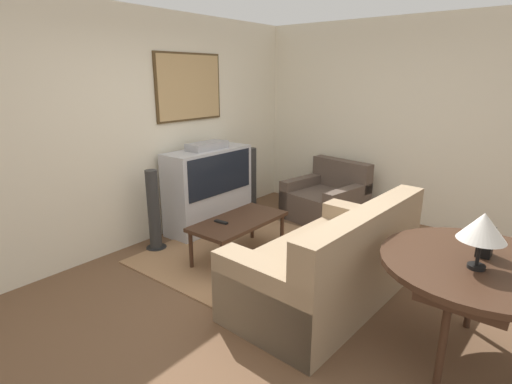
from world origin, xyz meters
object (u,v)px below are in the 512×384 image
object	(u,v)px
couch	(330,266)
table_lamp	(483,227)
tv	(209,188)
armchair	(327,200)
speaker_tower_right	(252,181)
speaker_tower_left	(154,213)
mantel_clock	(486,242)
console_table	(478,271)
coffee_table	(239,223)

from	to	relation	value
couch	table_lamp	world-z (taller)	table_lamp
table_lamp	tv	bearing A→B (deg)	75.68
armchair	speaker_tower_right	size ratio (longest dim) A/B	1.14
tv	speaker_tower_left	distance (m)	0.90
tv	armchair	size ratio (longest dim) A/B	1.13
armchair	speaker_tower_right	distance (m)	1.13
table_lamp	mantel_clock	world-z (taller)	table_lamp
console_table	tv	bearing A→B (deg)	77.55
couch	armchair	size ratio (longest dim) A/B	1.78
table_lamp	speaker_tower_left	world-z (taller)	table_lamp
tv	speaker_tower_right	size ratio (longest dim) A/B	1.29
tv	armchair	xyz separation A→B (m)	(1.29, -1.04, -0.28)
armchair	tv	bearing A→B (deg)	-118.92
mantel_clock	console_table	bearing A→B (deg)	179.65
speaker_tower_left	mantel_clock	bearing A→B (deg)	-84.73
armchair	table_lamp	distance (m)	3.19
armchair	console_table	xyz separation A→B (m)	(-2.02, -2.24, 0.44)
armchair	mantel_clock	size ratio (longest dim) A/B	5.51
coffee_table	speaker_tower_right	world-z (taller)	speaker_tower_right
tv	coffee_table	xyz separation A→B (m)	(-0.46, -0.92, -0.14)
couch	table_lamp	size ratio (longest dim) A/B	5.06
tv	speaker_tower_right	distance (m)	0.90
couch	table_lamp	distance (m)	1.38
couch	speaker_tower_left	distance (m)	2.15
coffee_table	speaker_tower_right	size ratio (longest dim) A/B	1.17
console_table	armchair	bearing A→B (deg)	47.94
console_table	speaker_tower_right	world-z (taller)	speaker_tower_right
armchair	console_table	size ratio (longest dim) A/B	0.85
speaker_tower_left	table_lamp	bearing A→B (deg)	-89.04
tv	mantel_clock	distance (m)	3.35
console_table	table_lamp	xyz separation A→B (m)	(-0.11, 0.00, 0.34)
console_table	table_lamp	bearing A→B (deg)	179.82
armchair	mantel_clock	xyz separation A→B (m)	(-1.88, -2.24, 0.60)
speaker_tower_right	console_table	bearing A→B (deg)	-116.22
console_table	mantel_clock	bearing A→B (deg)	-0.35
couch	armchair	world-z (taller)	couch
table_lamp	mantel_clock	bearing A→B (deg)	-0.27
couch	console_table	bearing A→B (deg)	87.11
tv	mantel_clock	xyz separation A→B (m)	(-0.59, -3.28, 0.33)
coffee_table	console_table	distance (m)	2.39
couch	speaker_tower_left	xyz separation A→B (m)	(-0.28, 2.13, 0.12)
couch	coffee_table	bearing A→B (deg)	-94.08
tv	console_table	size ratio (longest dim) A/B	0.96
coffee_table	table_lamp	world-z (taller)	table_lamp
couch	tv	bearing A→B (deg)	-103.19
console_table	table_lamp	distance (m)	0.36
couch	table_lamp	xyz separation A→B (m)	(-0.23, -1.15, 0.73)
speaker_tower_left	speaker_tower_right	size ratio (longest dim) A/B	1.00
table_lamp	speaker_tower_left	bearing A→B (deg)	90.96
speaker_tower_left	speaker_tower_right	xyz separation A→B (m)	(1.78, 0.00, 0.00)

